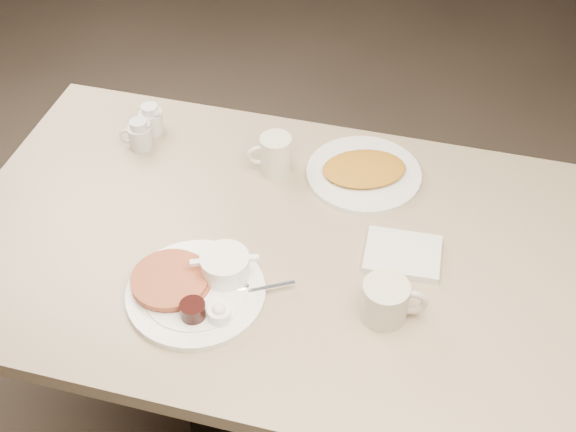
% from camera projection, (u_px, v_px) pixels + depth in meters
% --- Properties ---
extents(diner_table, '(1.50, 0.90, 0.75)m').
position_uv_depth(diner_table, '(286.00, 293.00, 1.79)').
color(diner_table, tan).
rests_on(diner_table, ground).
extents(main_plate, '(0.39, 0.38, 0.07)m').
position_uv_depth(main_plate, '(198.00, 284.00, 1.55)').
color(main_plate, white).
rests_on(main_plate, diner_table).
extents(coffee_mug_near, '(0.14, 0.11, 0.09)m').
position_uv_depth(coffee_mug_near, '(387.00, 301.00, 1.49)').
color(coffee_mug_near, beige).
rests_on(coffee_mug_near, diner_table).
extents(napkin, '(0.17, 0.14, 0.02)m').
position_uv_depth(napkin, '(403.00, 254.00, 1.63)').
color(napkin, silver).
rests_on(napkin, diner_table).
extents(coffee_mug_far, '(0.12, 0.10, 0.10)m').
position_uv_depth(coffee_mug_far, '(275.00, 155.00, 1.81)').
color(coffee_mug_far, beige).
rests_on(coffee_mug_far, diner_table).
extents(creamer_left, '(0.09, 0.06, 0.08)m').
position_uv_depth(creamer_left, '(140.00, 135.00, 1.89)').
color(creamer_left, beige).
rests_on(creamer_left, diner_table).
extents(creamer_right, '(0.08, 0.06, 0.08)m').
position_uv_depth(creamer_right, '(151.00, 120.00, 1.93)').
color(creamer_right, silver).
rests_on(creamer_right, diner_table).
extents(hash_plate, '(0.37, 0.37, 0.04)m').
position_uv_depth(hash_plate, '(364.00, 172.00, 1.82)').
color(hash_plate, silver).
rests_on(hash_plate, diner_table).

